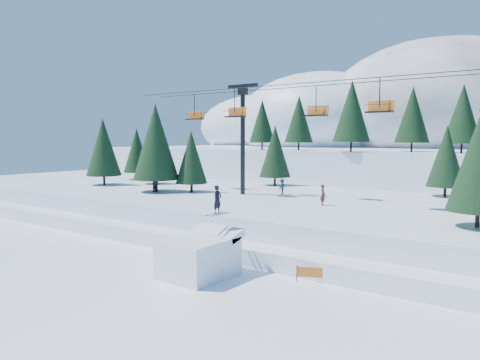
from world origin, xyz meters
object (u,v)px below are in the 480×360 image
Objects in this scene: banner_near at (323,273)px; jump_kicker at (200,255)px; chairlift at (352,119)px; banner_far at (391,276)px.

jump_kicker is at bearing -154.58° from banner_near.
jump_kicker reaches higher than banner_near.
chairlift is at bearing 107.04° from banner_near.
banner_far is (3.17, 1.62, 0.00)m from banner_near.
jump_kicker is 18.07m from chairlift.
banner_far is at bearing -57.87° from chairlift.
chairlift is (2.23, 15.98, 8.13)m from jump_kicker.
jump_kicker is 1.93× the size of banner_far.
banner_near is at bearing -152.91° from banner_far.
chairlift reaches higher than banner_near.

